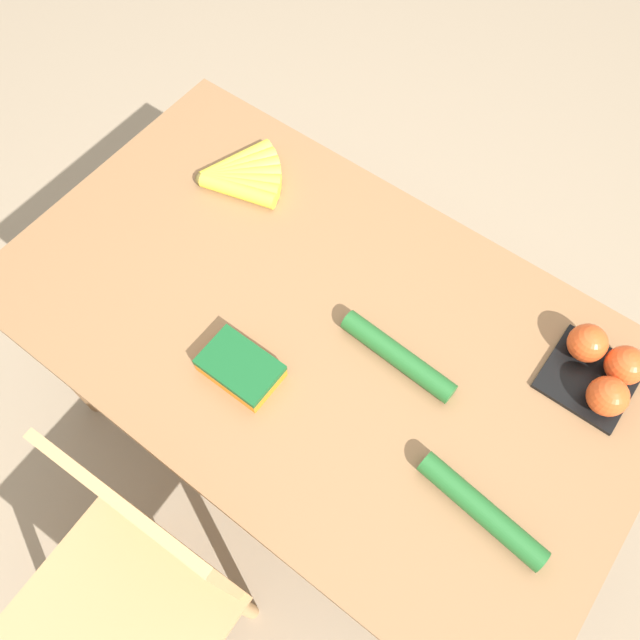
{
  "coord_description": "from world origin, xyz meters",
  "views": [
    {
      "loc": [
        -0.36,
        0.48,
        1.9
      ],
      "look_at": [
        0.0,
        0.0,
        0.76
      ],
      "focal_mm": 35.0,
      "sensor_mm": 36.0,
      "label": 1
    }
  ],
  "objects_px": {
    "chair": "(134,591)",
    "cucumber_near": "(398,356)",
    "banana_bunch": "(239,176)",
    "carrot_bag": "(240,367)",
    "cucumber_far": "(481,510)",
    "tomato_pack": "(604,369)"
  },
  "relations": [
    {
      "from": "chair",
      "to": "banana_bunch",
      "type": "height_order",
      "value": "chair"
    },
    {
      "from": "chair",
      "to": "cucumber_near",
      "type": "xyz_separation_m",
      "value": [
        -0.19,
        -0.66,
        0.29
      ]
    },
    {
      "from": "banana_bunch",
      "to": "cucumber_far",
      "type": "xyz_separation_m",
      "value": [
        -0.85,
        0.33,
        0.0
      ]
    },
    {
      "from": "chair",
      "to": "cucumber_near",
      "type": "bearing_deg",
      "value": 71.41
    },
    {
      "from": "carrot_bag",
      "to": "cucumber_far",
      "type": "height_order",
      "value": "same"
    },
    {
      "from": "banana_bunch",
      "to": "tomato_pack",
      "type": "bearing_deg",
      "value": -177.3
    },
    {
      "from": "chair",
      "to": "cucumber_near",
      "type": "relative_size",
      "value": 3.43
    },
    {
      "from": "tomato_pack",
      "to": "carrot_bag",
      "type": "bearing_deg",
      "value": 35.96
    },
    {
      "from": "chair",
      "to": "tomato_pack",
      "type": "distance_m",
      "value": 1.07
    },
    {
      "from": "chair",
      "to": "banana_bunch",
      "type": "distance_m",
      "value": 0.95
    },
    {
      "from": "banana_bunch",
      "to": "cucumber_far",
      "type": "height_order",
      "value": "cucumber_far"
    },
    {
      "from": "carrot_bag",
      "to": "cucumber_far",
      "type": "xyz_separation_m",
      "value": [
        -0.52,
        -0.05,
        -0.0
      ]
    },
    {
      "from": "carrot_bag",
      "to": "cucumber_near",
      "type": "height_order",
      "value": "same"
    },
    {
      "from": "carrot_bag",
      "to": "cucumber_far",
      "type": "distance_m",
      "value": 0.52
    },
    {
      "from": "tomato_pack",
      "to": "cucumber_near",
      "type": "distance_m",
      "value": 0.4
    },
    {
      "from": "chair",
      "to": "cucumber_far",
      "type": "xyz_separation_m",
      "value": [
        -0.48,
        -0.5,
        0.29
      ]
    },
    {
      "from": "carrot_bag",
      "to": "cucumber_far",
      "type": "bearing_deg",
      "value": -174.72
    },
    {
      "from": "banana_bunch",
      "to": "carrot_bag",
      "type": "xyz_separation_m",
      "value": [
        -0.32,
        0.38,
        0.01
      ]
    },
    {
      "from": "chair",
      "to": "carrot_bag",
      "type": "relative_size",
      "value": 5.77
    },
    {
      "from": "cucumber_near",
      "to": "cucumber_far",
      "type": "height_order",
      "value": "same"
    },
    {
      "from": "carrot_bag",
      "to": "cucumber_near",
      "type": "distance_m",
      "value": 0.32
    },
    {
      "from": "chair",
      "to": "tomato_pack",
      "type": "bearing_deg",
      "value": 56.01
    }
  ]
}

